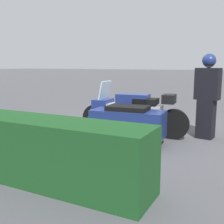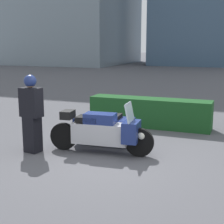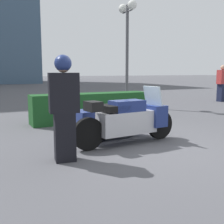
# 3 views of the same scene
# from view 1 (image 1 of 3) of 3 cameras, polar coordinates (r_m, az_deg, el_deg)

# --- Properties ---
(ground_plane) EXTENTS (160.00, 160.00, 0.00)m
(ground_plane) POSITION_cam_1_polar(r_m,az_deg,el_deg) (6.43, 2.95, -3.85)
(ground_plane) COLOR #4C4C51
(police_motorcycle) EXTENTS (2.35, 1.25, 1.14)m
(police_motorcycle) POSITION_cam_1_polar(r_m,az_deg,el_deg) (5.65, 2.76, -1.00)
(police_motorcycle) COLOR black
(police_motorcycle) RESTS_ON ground
(officer_rider) EXTENTS (0.50, 0.35, 1.71)m
(officer_rider) POSITION_cam_1_polar(r_m,az_deg,el_deg) (5.98, 18.78, 3.42)
(officer_rider) COLOR black
(officer_rider) RESTS_ON ground
(hedge_bush_curbside) EXTENTS (3.48, 0.67, 0.82)m
(hedge_bush_curbside) POSITION_cam_1_polar(r_m,az_deg,el_deg) (3.90, -17.07, -6.92)
(hedge_bush_curbside) COLOR #19471E
(hedge_bush_curbside) RESTS_ON ground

